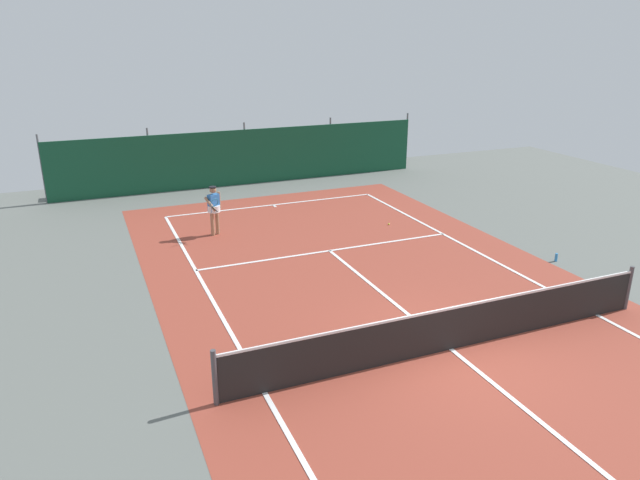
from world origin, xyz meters
The scene contains 7 objects.
ground_plane centered at (0.00, 0.00, 0.00)m, with size 36.00×36.00×0.00m, color slate.
court_surface centered at (0.00, 0.00, 0.00)m, with size 11.02×26.60×0.01m.
tennis_net centered at (0.00, 0.00, 0.51)m, with size 10.12×0.10×1.10m.
back_fence centered at (0.00, 16.09, 0.67)m, with size 16.30×0.98×2.70m.
tennis_player centered at (-2.88, 9.26, 0.96)m, with size 0.56×0.83×1.64m.
tennis_ball_near_player centered at (2.94, 7.97, 0.03)m, with size 0.07×0.07×0.07m, color #CCDB33.
water_bottle centered at (5.78, 3.07, 0.12)m, with size 0.08×0.08×0.24m, color #338CD8.
Camera 1 is at (-6.71, -8.92, 6.28)m, focal length 32.72 mm.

